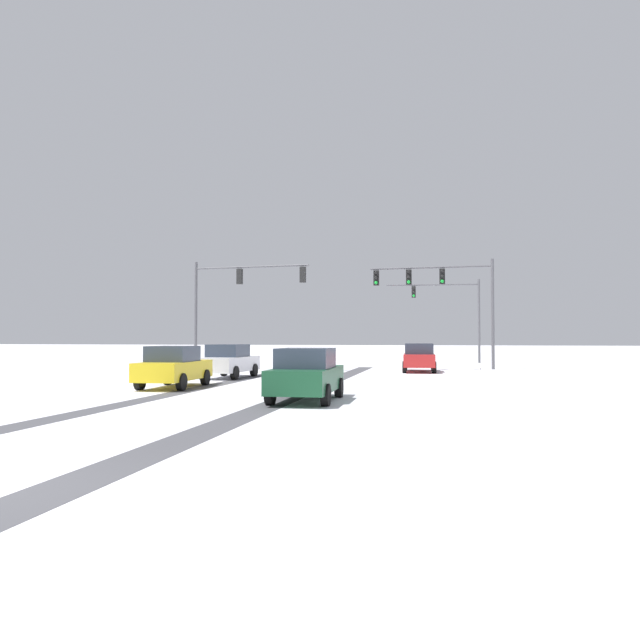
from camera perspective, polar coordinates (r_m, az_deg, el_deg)
wheel_track_left_lane at (r=22.42m, az=-0.82°, el=-6.67°), size 0.93×33.92×0.01m
wheel_track_right_lane at (r=23.70m, az=-11.05°, el=-6.38°), size 0.83×33.92×0.01m
sidewalk_kerb_right at (r=20.84m, az=23.84°, el=-6.75°), size 4.00×33.92×0.12m
traffic_signal_far_right at (r=47.18m, az=12.63°, el=1.42°), size 7.23×0.69×6.50m
traffic_signal_near_left at (r=35.26m, az=-8.25°, el=2.77°), size 7.17×0.68×6.50m
traffic_signal_near_right at (r=35.44m, az=11.68°, el=2.98°), size 7.19×0.52×6.50m
car_red_lead at (r=34.10m, az=9.56°, el=-3.59°), size 1.96×4.16×1.62m
car_white_second at (r=28.93m, az=-8.80°, el=-3.93°), size 1.96×4.17×1.62m
car_yellow_cab_third at (r=23.66m, az=-13.94°, el=-4.39°), size 1.99×4.18×1.62m
car_dark_green_fourth at (r=18.09m, az=-1.32°, el=-5.27°), size 1.90×4.13×1.62m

